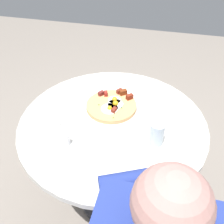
{
  "coord_description": "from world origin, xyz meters",
  "views": [
    {
      "loc": [
        -0.22,
        0.92,
        1.56
      ],
      "look_at": [
        0.01,
        -0.04,
        0.73
      ],
      "focal_mm": 40.26,
      "sensor_mm": 36.0,
      "label": 1
    }
  ],
  "objects_px": {
    "bread_plate": "(42,123)",
    "salt_shaker": "(67,140)",
    "breakfast_pizza": "(112,105)",
    "fork": "(93,146)",
    "water_glass": "(157,134)",
    "pizza_plate": "(111,109)",
    "knife": "(100,144)",
    "dining_table": "(113,143)"
  },
  "relations": [
    {
      "from": "bread_plate",
      "to": "salt_shaker",
      "type": "distance_m",
      "value": 0.2
    },
    {
      "from": "breakfast_pizza",
      "to": "fork",
      "type": "relative_size",
      "value": 1.48
    },
    {
      "from": "bread_plate",
      "to": "water_glass",
      "type": "relative_size",
      "value": 1.59
    },
    {
      "from": "fork",
      "to": "water_glass",
      "type": "height_order",
      "value": "water_glass"
    },
    {
      "from": "pizza_plate",
      "to": "breakfast_pizza",
      "type": "xyz_separation_m",
      "value": [
        -0.0,
        -0.0,
        0.02
      ]
    },
    {
      "from": "bread_plate",
      "to": "breakfast_pizza",
      "type": "bearing_deg",
      "value": -147.71
    },
    {
      "from": "breakfast_pizza",
      "to": "salt_shaker",
      "type": "xyz_separation_m",
      "value": [
        0.14,
        0.3,
        0.0
      ]
    },
    {
      "from": "fork",
      "to": "knife",
      "type": "bearing_deg",
      "value": 90.0
    },
    {
      "from": "pizza_plate",
      "to": "knife",
      "type": "height_order",
      "value": "pizza_plate"
    },
    {
      "from": "bread_plate",
      "to": "knife",
      "type": "distance_m",
      "value": 0.33
    },
    {
      "from": "fork",
      "to": "knife",
      "type": "xyz_separation_m",
      "value": [
        -0.03,
        -0.02,
        0.0
      ]
    },
    {
      "from": "dining_table",
      "to": "fork",
      "type": "height_order",
      "value": "fork"
    },
    {
      "from": "dining_table",
      "to": "bread_plate",
      "type": "xyz_separation_m",
      "value": [
        0.34,
        0.11,
        0.17
      ]
    },
    {
      "from": "fork",
      "to": "breakfast_pizza",
      "type": "bearing_deg",
      "value": 145.88
    },
    {
      "from": "fork",
      "to": "knife",
      "type": "distance_m",
      "value": 0.04
    },
    {
      "from": "breakfast_pizza",
      "to": "knife",
      "type": "distance_m",
      "value": 0.27
    },
    {
      "from": "breakfast_pizza",
      "to": "bread_plate",
      "type": "height_order",
      "value": "breakfast_pizza"
    },
    {
      "from": "dining_table",
      "to": "pizza_plate",
      "type": "bearing_deg",
      "value": -72.15
    },
    {
      "from": "pizza_plate",
      "to": "fork",
      "type": "relative_size",
      "value": 1.84
    },
    {
      "from": "pizza_plate",
      "to": "fork",
      "type": "bearing_deg",
      "value": 86.1
    },
    {
      "from": "bread_plate",
      "to": "salt_shaker",
      "type": "bearing_deg",
      "value": 150.37
    },
    {
      "from": "fork",
      "to": "knife",
      "type": "height_order",
      "value": "same"
    },
    {
      "from": "pizza_plate",
      "to": "knife",
      "type": "xyz_separation_m",
      "value": [
        -0.01,
        0.26,
        0.0
      ]
    },
    {
      "from": "fork",
      "to": "dining_table",
      "type": "bearing_deg",
      "value": 136.4
    },
    {
      "from": "knife",
      "to": "water_glass",
      "type": "bearing_deg",
      "value": 77.31
    },
    {
      "from": "water_glass",
      "to": "bread_plate",
      "type": "bearing_deg",
      "value": 0.62
    },
    {
      "from": "water_glass",
      "to": "salt_shaker",
      "type": "height_order",
      "value": "water_glass"
    },
    {
      "from": "pizza_plate",
      "to": "water_glass",
      "type": "distance_m",
      "value": 0.32
    },
    {
      "from": "fork",
      "to": "salt_shaker",
      "type": "height_order",
      "value": "salt_shaker"
    },
    {
      "from": "bread_plate",
      "to": "water_glass",
      "type": "xyz_separation_m",
      "value": [
        -0.56,
        -0.01,
        0.05
      ]
    },
    {
      "from": "pizza_plate",
      "to": "water_glass",
      "type": "relative_size",
      "value": 2.82
    },
    {
      "from": "breakfast_pizza",
      "to": "dining_table",
      "type": "bearing_deg",
      "value": 106.04
    },
    {
      "from": "dining_table",
      "to": "bread_plate",
      "type": "bearing_deg",
      "value": 17.49
    },
    {
      "from": "knife",
      "to": "breakfast_pizza",
      "type": "bearing_deg",
      "value": 152.33
    },
    {
      "from": "breakfast_pizza",
      "to": "water_glass",
      "type": "distance_m",
      "value": 0.32
    },
    {
      "from": "water_glass",
      "to": "knife",
      "type": "bearing_deg",
      "value": 17.15
    },
    {
      "from": "dining_table",
      "to": "breakfast_pizza",
      "type": "relative_size",
      "value": 3.56
    },
    {
      "from": "dining_table",
      "to": "salt_shaker",
      "type": "relative_size",
      "value": 15.78
    },
    {
      "from": "knife",
      "to": "salt_shaker",
      "type": "height_order",
      "value": "salt_shaker"
    },
    {
      "from": "dining_table",
      "to": "knife",
      "type": "height_order",
      "value": "knife"
    },
    {
      "from": "breakfast_pizza",
      "to": "knife",
      "type": "xyz_separation_m",
      "value": [
        -0.01,
        0.27,
        -0.02
      ]
    },
    {
      "from": "water_glass",
      "to": "salt_shaker",
      "type": "bearing_deg",
      "value": 15.01
    }
  ]
}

